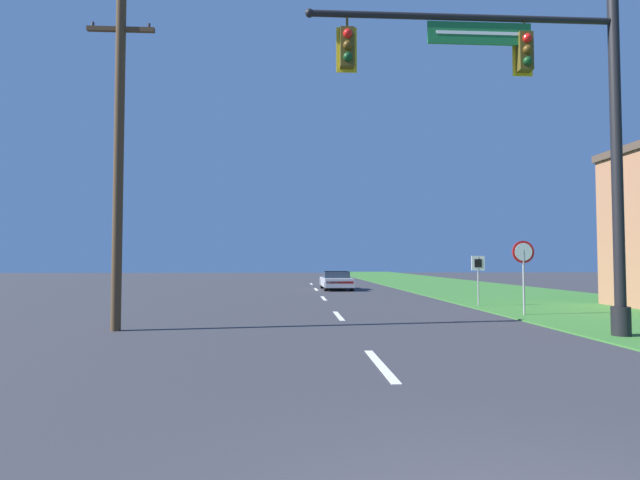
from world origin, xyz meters
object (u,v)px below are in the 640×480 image
object	(u,v)px
stop_sign	(523,261)
utility_pole_near	(119,156)
signal_mast	(546,122)
route_sign_post	(478,269)
car_ahead	(336,280)

from	to	relation	value
stop_sign	utility_pole_near	xyz separation A→B (m)	(-12.54, -2.99, 2.82)
signal_mast	route_sign_post	xyz separation A→B (m)	(1.43, 8.41, -3.71)
signal_mast	route_sign_post	bearing A→B (deg)	80.33
stop_sign	car_ahead	bearing A→B (deg)	107.30
car_ahead	route_sign_post	xyz separation A→B (m)	(4.76, -12.49, 0.92)
route_sign_post	stop_sign	bearing A→B (deg)	-86.27
signal_mast	stop_sign	bearing A→B (deg)	71.07
stop_sign	utility_pole_near	distance (m)	13.20
signal_mast	stop_sign	xyz separation A→B (m)	(1.66, 4.85, -3.37)
signal_mast	utility_pole_near	world-z (taller)	utility_pole_near
route_sign_post	car_ahead	bearing A→B (deg)	110.88
car_ahead	utility_pole_near	size ratio (longest dim) A/B	0.51
stop_sign	route_sign_post	size ratio (longest dim) A/B	1.23
signal_mast	stop_sign	size ratio (longest dim) A/B	3.45
signal_mast	car_ahead	world-z (taller)	signal_mast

